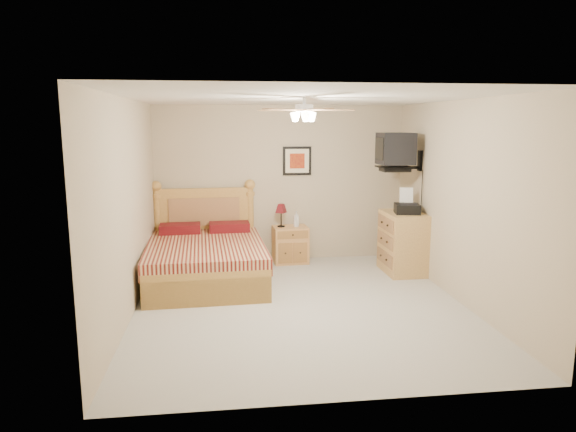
% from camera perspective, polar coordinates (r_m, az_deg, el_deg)
% --- Properties ---
extents(floor, '(4.50, 4.50, 0.00)m').
position_cam_1_polar(floor, '(6.42, 1.41, -9.90)').
color(floor, '#A7A297').
rests_on(floor, ground).
extents(ceiling, '(4.00, 4.50, 0.04)m').
position_cam_1_polar(ceiling, '(6.04, 1.51, 12.98)').
color(ceiling, white).
rests_on(ceiling, ground).
extents(wall_back, '(4.00, 0.04, 2.50)m').
position_cam_1_polar(wall_back, '(8.32, -0.86, 3.59)').
color(wall_back, tan).
rests_on(wall_back, ground).
extents(wall_front, '(4.00, 0.04, 2.50)m').
position_cam_1_polar(wall_front, '(3.94, 6.36, -3.90)').
color(wall_front, tan).
rests_on(wall_front, ground).
extents(wall_left, '(0.04, 4.50, 2.50)m').
position_cam_1_polar(wall_left, '(6.14, -17.34, 0.77)').
color(wall_left, tan).
rests_on(wall_left, ground).
extents(wall_right, '(0.04, 4.50, 2.50)m').
position_cam_1_polar(wall_right, '(6.70, 18.63, 1.46)').
color(wall_right, tan).
rests_on(wall_right, ground).
extents(bed, '(1.67, 2.14, 1.34)m').
position_cam_1_polar(bed, '(7.25, -9.16, -2.15)').
color(bed, '#B18237').
rests_on(bed, ground).
extents(nightstand, '(0.57, 0.44, 0.59)m').
position_cam_1_polar(nightstand, '(8.26, 0.26, -3.19)').
color(nightstand, '#BC8949').
rests_on(nightstand, ground).
extents(table_lamp, '(0.24, 0.24, 0.37)m').
position_cam_1_polar(table_lamp, '(8.16, -0.77, 0.07)').
color(table_lamp, maroon).
rests_on(table_lamp, nightstand).
extents(lotion_bottle, '(0.12, 0.12, 0.25)m').
position_cam_1_polar(lotion_bottle, '(8.18, 0.92, -0.33)').
color(lotion_bottle, silver).
rests_on(lotion_bottle, nightstand).
extents(framed_picture, '(0.46, 0.04, 0.46)m').
position_cam_1_polar(framed_picture, '(8.30, 1.01, 6.14)').
color(framed_picture, black).
rests_on(framed_picture, wall_back).
extents(dresser, '(0.55, 0.78, 0.92)m').
position_cam_1_polar(dresser, '(7.87, 12.63, -2.90)').
color(dresser, '#9F7241').
rests_on(dresser, ground).
extents(fax_machine, '(0.41, 0.43, 0.37)m').
position_cam_1_polar(fax_machine, '(7.67, 13.12, 1.63)').
color(fax_machine, black).
rests_on(fax_machine, dresser).
extents(magazine_lower, '(0.23, 0.29, 0.03)m').
position_cam_1_polar(magazine_lower, '(8.00, 12.28, 0.76)').
color(magazine_lower, '#B5A38D').
rests_on(magazine_lower, dresser).
extents(magazine_upper, '(0.20, 0.27, 0.02)m').
position_cam_1_polar(magazine_upper, '(8.02, 12.23, 0.95)').
color(magazine_upper, gray).
rests_on(magazine_upper, magazine_lower).
extents(wall_tv, '(0.56, 0.46, 0.58)m').
position_cam_1_polar(wall_tv, '(7.78, 12.91, 7.02)').
color(wall_tv, black).
rests_on(wall_tv, wall_right).
extents(ceiling_fan, '(1.14, 1.14, 0.28)m').
position_cam_1_polar(ceiling_fan, '(5.84, 1.81, 11.70)').
color(ceiling_fan, silver).
rests_on(ceiling_fan, ceiling).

